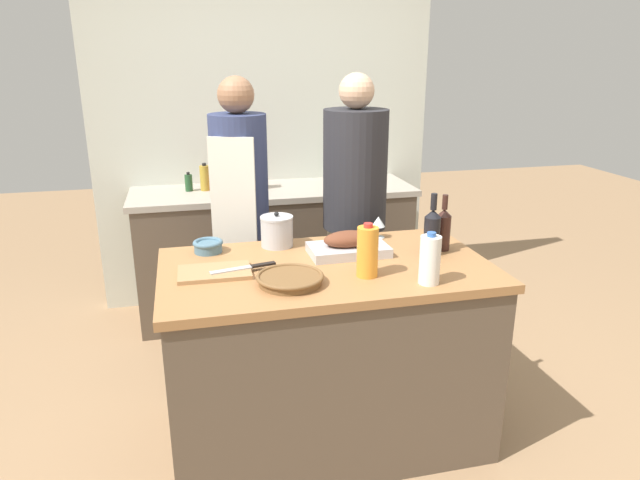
# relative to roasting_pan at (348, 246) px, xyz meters

# --- Properties ---
(ground_plane) EXTENTS (12.00, 12.00, 0.00)m
(ground_plane) POSITION_rel_roasting_pan_xyz_m (-0.14, -0.12, -0.94)
(ground_plane) COLOR #9E7A56
(kitchen_island) EXTENTS (1.49, 0.84, 0.90)m
(kitchen_island) POSITION_rel_roasting_pan_xyz_m (-0.14, -0.12, -0.49)
(kitchen_island) COLOR brown
(kitchen_island) RESTS_ON ground_plane
(back_counter) EXTENTS (1.95, 0.60, 0.91)m
(back_counter) POSITION_rel_roasting_pan_xyz_m (-0.14, 1.38, -0.48)
(back_counter) COLOR brown
(back_counter) RESTS_ON ground_plane
(back_wall) EXTENTS (2.45, 0.10, 2.55)m
(back_wall) POSITION_rel_roasting_pan_xyz_m (-0.14, 1.73, 0.34)
(back_wall) COLOR silver
(back_wall) RESTS_ON ground_plane
(roasting_pan) EXTENTS (0.38, 0.22, 0.12)m
(roasting_pan) POSITION_rel_roasting_pan_xyz_m (0.00, 0.00, 0.00)
(roasting_pan) COLOR #BCBCC1
(roasting_pan) RESTS_ON kitchen_island
(wicker_basket) EXTENTS (0.28, 0.28, 0.04)m
(wicker_basket) POSITION_rel_roasting_pan_xyz_m (-0.34, -0.30, -0.02)
(wicker_basket) COLOR brown
(wicker_basket) RESTS_ON kitchen_island
(cutting_board) EXTENTS (0.32, 0.21, 0.02)m
(cutting_board) POSITION_rel_roasting_pan_xyz_m (-0.64, -0.11, -0.04)
(cutting_board) COLOR #AD7F51
(cutting_board) RESTS_ON kitchen_island
(stock_pot) EXTENTS (0.16, 0.16, 0.18)m
(stock_pot) POSITION_rel_roasting_pan_xyz_m (-0.31, 0.20, 0.03)
(stock_pot) COLOR #B7B7BC
(stock_pot) RESTS_ON kitchen_island
(mixing_bowl) EXTENTS (0.14, 0.14, 0.06)m
(mixing_bowl) POSITION_rel_roasting_pan_xyz_m (-0.65, 0.19, -0.01)
(mixing_bowl) COLOR slate
(mixing_bowl) RESTS_ON kitchen_island
(juice_jug) EXTENTS (0.09, 0.09, 0.24)m
(juice_jug) POSITION_rel_roasting_pan_xyz_m (0.00, -0.28, 0.07)
(juice_jug) COLOR orange
(juice_jug) RESTS_ON kitchen_island
(milk_jug) EXTENTS (0.09, 0.09, 0.22)m
(milk_jug) POSITION_rel_roasting_pan_xyz_m (0.22, -0.42, 0.06)
(milk_jug) COLOR white
(milk_jug) RESTS_ON kitchen_island
(wine_bottle_green) EXTENTS (0.08, 0.08, 0.30)m
(wine_bottle_green) POSITION_rel_roasting_pan_xyz_m (0.38, -0.10, 0.07)
(wine_bottle_green) COLOR black
(wine_bottle_green) RESTS_ON kitchen_island
(wine_bottle_dark) EXTENTS (0.07, 0.07, 0.28)m
(wine_bottle_dark) POSITION_rel_roasting_pan_xyz_m (0.46, -0.04, 0.06)
(wine_bottle_dark) COLOR #381E19
(wine_bottle_dark) RESTS_ON kitchen_island
(wine_glass_left) EXTENTS (0.07, 0.07, 0.11)m
(wine_glass_left) POSITION_rel_roasting_pan_xyz_m (0.22, 0.21, 0.04)
(wine_glass_left) COLOR silver
(wine_glass_left) RESTS_ON kitchen_island
(knife_chef) EXTENTS (0.30, 0.09, 0.01)m
(knife_chef) POSITION_rel_roasting_pan_xyz_m (-0.50, -0.12, -0.02)
(knife_chef) COLOR #B7B7BC
(knife_chef) RESTS_ON cutting_board
(stand_mixer) EXTENTS (0.18, 0.14, 0.33)m
(stand_mixer) POSITION_rel_roasting_pan_xyz_m (-0.40, 1.37, 0.11)
(stand_mixer) COLOR #B22323
(stand_mixer) RESTS_ON back_counter
(condiment_bottle_tall) EXTENTS (0.05, 0.05, 0.13)m
(condiment_bottle_tall) POSITION_rel_roasting_pan_xyz_m (-0.71, 1.45, 0.03)
(condiment_bottle_tall) COLOR #234C28
(condiment_bottle_tall) RESTS_ON back_counter
(condiment_bottle_short) EXTENTS (0.06, 0.06, 0.18)m
(condiment_bottle_short) POSITION_rel_roasting_pan_xyz_m (0.31, 1.46, 0.06)
(condiment_bottle_short) COLOR #234C28
(condiment_bottle_short) RESTS_ON back_counter
(condiment_bottle_extra) EXTENTS (0.07, 0.07, 0.19)m
(condiment_bottle_extra) POSITION_rel_roasting_pan_xyz_m (-0.60, 1.44, 0.06)
(condiment_bottle_extra) COLOR #B28E2D
(condiment_bottle_extra) RESTS_ON back_counter
(person_cook_aproned) EXTENTS (0.33, 0.35, 1.70)m
(person_cook_aproned) POSITION_rel_roasting_pan_xyz_m (-0.44, 0.66, 0.01)
(person_cook_aproned) COLOR beige
(person_cook_aproned) RESTS_ON ground_plane
(person_cook_guest) EXTENTS (0.37, 0.37, 1.71)m
(person_cook_guest) POSITION_rel_roasting_pan_xyz_m (0.23, 0.66, 0.00)
(person_cook_guest) COLOR beige
(person_cook_guest) RESTS_ON ground_plane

